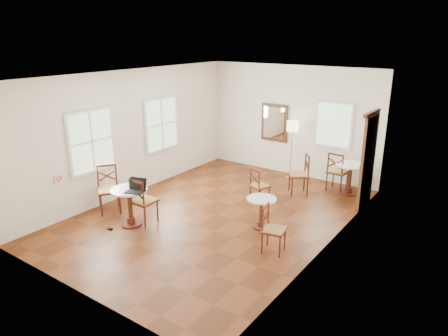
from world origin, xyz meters
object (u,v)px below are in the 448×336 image
at_px(cafe_table_mid, 261,209).
at_px(navy_mug, 132,185).
at_px(chair_near_b, 109,189).
at_px(chair_near_a, 143,201).
at_px(cafe_table_back, 350,176).
at_px(mouse, 135,189).
at_px(chair_back_a, 337,171).
at_px(chair_back_b, 300,174).
at_px(chair_mid_a, 259,186).
at_px(chair_mid_b, 273,229).
at_px(cafe_table_near, 130,203).
at_px(power_adapter, 110,229).
at_px(laptop, 136,188).
at_px(floor_lamp, 292,130).
at_px(water_glass, 137,185).

relative_size(cafe_table_mid, navy_mug, 5.19).
bearing_deg(chair_near_b, chair_near_a, -54.90).
xyz_separation_m(cafe_table_back, mouse, (-2.96, -4.24, 0.33)).
xyz_separation_m(cafe_table_back, chair_near_a, (-2.94, -4.07, 0.02)).
height_order(chair_back_a, chair_back_b, chair_back_a).
relative_size(chair_near_b, navy_mug, 8.48).
relative_size(cafe_table_mid, chair_mid_a, 0.77).
height_order(chair_mid_b, navy_mug, navy_mug).
height_order(cafe_table_near, cafe_table_back, cafe_table_near).
distance_m(cafe_table_back, chair_back_a, 0.36).
bearing_deg(power_adapter, cafe_table_back, 55.21).
bearing_deg(chair_near_b, navy_mug, -61.68).
height_order(navy_mug, power_adapter, navy_mug).
bearing_deg(chair_near_a, chair_back_a, -123.16).
height_order(cafe_table_near, chair_mid_a, chair_mid_a).
bearing_deg(cafe_table_mid, chair_back_b, 95.03).
distance_m(laptop, mouse, 0.12).
xyz_separation_m(chair_mid_a, floor_lamp, (-0.18, 1.99, 0.93)).
relative_size(chair_near_a, chair_back_a, 0.99).
relative_size(floor_lamp, mouse, 18.16).
bearing_deg(water_glass, cafe_table_mid, 29.68).
distance_m(navy_mug, water_glass, 0.10).
distance_m(floor_lamp, water_glass, 4.60).
distance_m(cafe_table_back, chair_near_a, 5.02).
height_order(cafe_table_near, laptop, laptop).
relative_size(floor_lamp, power_adapter, 15.10).
bearing_deg(navy_mug, chair_near_a, 28.36).
bearing_deg(mouse, navy_mug, 167.29).
height_order(cafe_table_mid, cafe_table_back, cafe_table_back).
height_order(chair_near_b, navy_mug, chair_near_b).
height_order(cafe_table_mid, chair_mid_b, chair_mid_b).
bearing_deg(navy_mug, chair_mid_a, 57.02).
bearing_deg(chair_back_b, chair_near_b, -77.73).
distance_m(chair_near_a, navy_mug, 0.41).
distance_m(cafe_table_mid, laptop, 2.54).
bearing_deg(chair_back_b, cafe_table_mid, -31.71).
xyz_separation_m(cafe_table_mid, chair_back_a, (0.48, 2.93, 0.10)).
height_order(chair_back_a, mouse, chair_back_a).
relative_size(chair_mid_a, chair_back_b, 0.83).
xyz_separation_m(cafe_table_mid, chair_mid_a, (-0.72, 1.12, 0.02)).
relative_size(cafe_table_mid, laptop, 1.47).
distance_m(chair_mid_a, chair_mid_b, 2.30).
distance_m(chair_mid_a, laptop, 2.91).
height_order(chair_near_a, mouse, chair_near_a).
bearing_deg(cafe_table_back, navy_mug, -126.84).
height_order(chair_mid_a, power_adapter, chair_mid_a).
height_order(laptop, power_adapter, laptop).
height_order(cafe_table_mid, navy_mug, navy_mug).
bearing_deg(chair_mid_b, power_adapter, 98.21).
xyz_separation_m(chair_near_b, chair_back_b, (2.97, 3.42, -0.02)).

